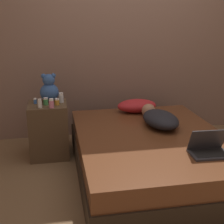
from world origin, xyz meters
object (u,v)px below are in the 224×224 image
at_px(person_lying, 159,118).
at_px(bottle_pink, 51,103).
at_px(bottle_green, 46,101).
at_px(bottle_blue, 35,101).
at_px(bottle_white, 40,104).
at_px(bottle_amber, 57,102).
at_px(pillow, 137,106).
at_px(teddy_bear, 49,89).
at_px(laptop, 209,148).
at_px(bottle_clear, 61,98).

xyz_separation_m(person_lying, bottle_pink, (-1.12, 0.21, 0.16)).
height_order(bottle_green, bottle_blue, bottle_green).
bearing_deg(bottle_white, bottle_pink, -9.49).
distance_m(bottle_pink, bottle_green, 0.14).
distance_m(bottle_pink, bottle_amber, 0.12).
height_order(pillow, bottle_pink, bottle_pink).
distance_m(bottle_blue, bottle_white, 0.18).
xyz_separation_m(pillow, bottle_pink, (-1.01, -0.30, 0.16)).
xyz_separation_m(teddy_bear, bottle_green, (-0.04, -0.14, -0.10)).
relative_size(bottle_amber, bottle_green, 0.90).
distance_m(laptop, bottle_clear, 1.68).
distance_m(person_lying, bottle_green, 1.23).
relative_size(bottle_pink, bottle_green, 1.24).
bearing_deg(bottle_pink, bottle_amber, 59.88).
bearing_deg(bottle_amber, bottle_blue, 158.03).
relative_size(laptop, bottle_pink, 3.36).
distance_m(pillow, bottle_blue, 1.20).
bearing_deg(bottle_green, bottle_clear, 22.89).
xyz_separation_m(person_lying, teddy_bear, (-1.14, 0.48, 0.25)).
bearing_deg(bottle_blue, bottle_amber, -21.97).
bearing_deg(bottle_pink, bottle_blue, 132.11).
relative_size(person_lying, bottle_green, 8.60).
height_order(bottle_pink, bottle_blue, bottle_pink).
bearing_deg(person_lying, laptop, -82.37).
distance_m(pillow, person_lying, 0.53).
height_order(bottle_amber, bottle_white, bottle_white).
distance_m(bottle_green, bottle_white, 0.12).
bearing_deg(bottle_white, bottle_green, 61.06).
height_order(laptop, bottle_white, bottle_white).
distance_m(laptop, bottle_green, 1.75).
relative_size(laptop, bottle_green, 4.16).
relative_size(person_lying, laptop, 2.07).
relative_size(bottle_clear, bottle_white, 1.14).
distance_m(bottle_amber, bottle_white, 0.20).
xyz_separation_m(bottle_clear, bottle_blue, (-0.28, -0.00, -0.02)).
relative_size(bottle_pink, bottle_blue, 1.65).
relative_size(laptop, bottle_white, 3.48).
relative_size(person_lying, bottle_pink, 6.96).
bearing_deg(bottle_white, pillow, 14.10).
bearing_deg(bottle_green, person_lying, -16.02).
xyz_separation_m(teddy_bear, bottle_amber, (0.08, -0.16, -0.10)).
bearing_deg(bottle_amber, bottle_green, 167.76).
bearing_deg(bottle_amber, teddy_bear, 115.30).
distance_m(bottle_amber, bottle_blue, 0.25).
xyz_separation_m(teddy_bear, bottle_blue, (-0.16, -0.07, -0.11)).
relative_size(person_lying, bottle_clear, 6.29).
bearing_deg(bottle_pink, bottle_green, 115.72).
bearing_deg(bottle_clear, bottle_amber, -116.52).
distance_m(bottle_pink, bottle_white, 0.12).
distance_m(person_lying, bottle_white, 1.27).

